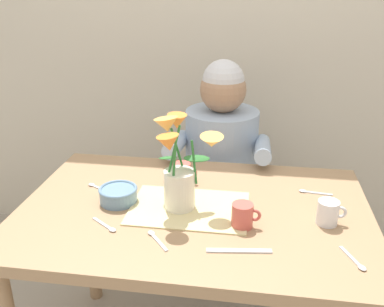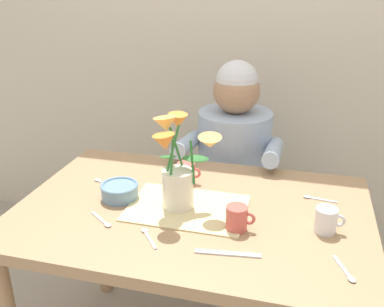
# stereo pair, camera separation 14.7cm
# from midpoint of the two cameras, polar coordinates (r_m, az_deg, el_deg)

# --- Properties ---
(wood_panel_backdrop) EXTENTS (4.00, 0.10, 2.50)m
(wood_panel_backdrop) POSITION_cam_midpoint_polar(r_m,az_deg,el_deg) (2.35, 8.78, 16.67)
(wood_panel_backdrop) COLOR beige
(wood_panel_backdrop) RESTS_ON ground_plane
(dining_table) EXTENTS (1.20, 0.80, 0.74)m
(dining_table) POSITION_cam_midpoint_polar(r_m,az_deg,el_deg) (1.55, 2.79, -10.31)
(dining_table) COLOR #9E7A56
(dining_table) RESTS_ON ground_plane
(seated_person) EXTENTS (0.45, 0.47, 1.14)m
(seated_person) POSITION_cam_midpoint_polar(r_m,az_deg,el_deg) (2.11, 7.38, -3.41)
(seated_person) COLOR #4C4C56
(seated_person) RESTS_ON ground_plane
(striped_placemat) EXTENTS (0.40, 0.28, 0.00)m
(striped_placemat) POSITION_cam_midpoint_polar(r_m,az_deg,el_deg) (1.49, 2.20, -7.22)
(striped_placemat) COLOR beige
(striped_placemat) RESTS_ON dining_table
(flower_vase) EXTENTS (0.25, 0.23, 0.32)m
(flower_vase) POSITION_cam_midpoint_polar(r_m,az_deg,el_deg) (1.43, 1.09, -1.84)
(flower_vase) COLOR silver
(flower_vase) RESTS_ON dining_table
(ceramic_bowl) EXTENTS (0.14, 0.14, 0.06)m
(ceramic_bowl) POSITION_cam_midpoint_polar(r_m,az_deg,el_deg) (1.56, -6.80, -4.88)
(ceramic_bowl) COLOR #6689A8
(ceramic_bowl) RESTS_ON dining_table
(dinner_knife) EXTENTS (0.19, 0.04, 0.00)m
(dinner_knife) POSITION_cam_midpoint_polar(r_m,az_deg,el_deg) (1.28, 8.08, -12.98)
(dinner_knife) COLOR silver
(dinner_knife) RESTS_ON dining_table
(ceramic_mug) EXTENTS (0.09, 0.07, 0.08)m
(ceramic_mug) POSITION_cam_midpoint_polar(r_m,az_deg,el_deg) (1.38, 9.03, -8.47)
(ceramic_mug) COLOR #CC564C
(ceramic_mug) RESTS_ON dining_table
(tea_cup) EXTENTS (0.09, 0.07, 0.08)m
(tea_cup) POSITION_cam_midpoint_polar(r_m,az_deg,el_deg) (1.65, 1.78, -2.61)
(tea_cup) COLOR #CC564C
(tea_cup) RESTS_ON dining_table
(coffee_cup) EXTENTS (0.09, 0.07, 0.08)m
(coffee_cup) POSITION_cam_midpoint_polar(r_m,az_deg,el_deg) (1.44, 20.11, -8.30)
(coffee_cup) COLOR silver
(coffee_cup) RESTS_ON dining_table
(spoon_0) EXTENTS (0.11, 0.07, 0.01)m
(spoon_0) POSITION_cam_midpoint_polar(r_m,az_deg,el_deg) (1.69, -9.38, -3.79)
(spoon_0) COLOR silver
(spoon_0) RESTS_ON dining_table
(spoon_1) EXTENTS (0.12, 0.03, 0.01)m
(spoon_1) POSITION_cam_midpoint_polar(r_m,az_deg,el_deg) (1.63, 18.33, -5.66)
(spoon_1) COLOR silver
(spoon_1) RESTS_ON dining_table
(spoon_2) EXTENTS (0.09, 0.10, 0.01)m
(spoon_2) POSITION_cam_midpoint_polar(r_m,az_deg,el_deg) (1.35, -2.79, -10.72)
(spoon_2) COLOR silver
(spoon_2) RESTS_ON dining_table
(spoon_3) EXTENTS (0.10, 0.08, 0.01)m
(spoon_3) POSITION_cam_midpoint_polar(r_m,az_deg,el_deg) (1.43, -8.63, -8.95)
(spoon_3) COLOR silver
(spoon_3) RESTS_ON dining_table
(spoon_4) EXTENTS (0.06, 0.12, 0.01)m
(spoon_4) POSITION_cam_midpoint_polar(r_m,az_deg,el_deg) (1.29, 22.91, -14.41)
(spoon_4) COLOR silver
(spoon_4) RESTS_ON dining_table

